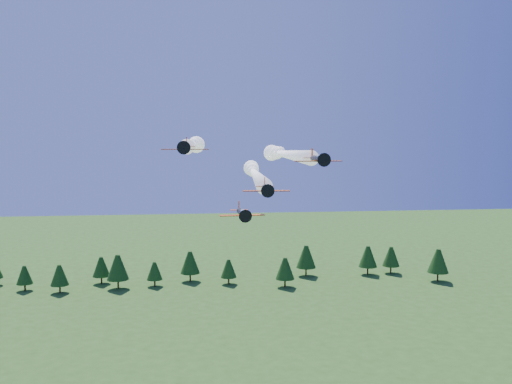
{
  "coord_description": "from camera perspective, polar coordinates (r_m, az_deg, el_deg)",
  "views": [
    {
      "loc": [
        -10.07,
        -90.53,
        52.18
      ],
      "look_at": [
        0.54,
        0.0,
        43.44
      ],
      "focal_mm": 40.0,
      "sensor_mm": 36.0,
      "label": 1
    }
  ],
  "objects": [
    {
      "name": "plane_left",
      "position": [
        115.09,
        -6.4,
        4.67
      ],
      "size": [
        7.57,
        41.87,
        3.7
      ],
      "rotation": [
        0.0,
        0.0,
        -0.05
      ],
      "color": "black",
      "rests_on": "ground"
    },
    {
      "name": "plane_lead",
      "position": [
        116.41,
        -0.08,
        1.81
      ],
      "size": [
        9.07,
        60.59,
        3.7
      ],
      "rotation": [
        0.0,
        0.0,
        -0.07
      ],
      "color": "black",
      "rests_on": "ground"
    },
    {
      "name": "plane_slot",
      "position": [
        98.7,
        -1.42,
        -2.11
      ],
      "size": [
        7.91,
        8.6,
        2.78
      ],
      "rotation": [
        0.0,
        0.0,
        0.05
      ],
      "color": "black",
      "rests_on": "ground"
    },
    {
      "name": "plane_right",
      "position": [
        117.46,
        2.91,
        3.81
      ],
      "size": [
        7.61,
        48.16,
        3.7
      ],
      "rotation": [
        0.0,
        0.0,
        0.03
      ],
      "color": "black",
      "rests_on": "ground"
    },
    {
      "name": "treeline",
      "position": [
        206.37,
        -3.65,
        -7.26
      ],
      "size": [
        167.83,
        22.05,
        11.91
      ],
      "color": "#382314",
      "rests_on": "ground"
    }
  ]
}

